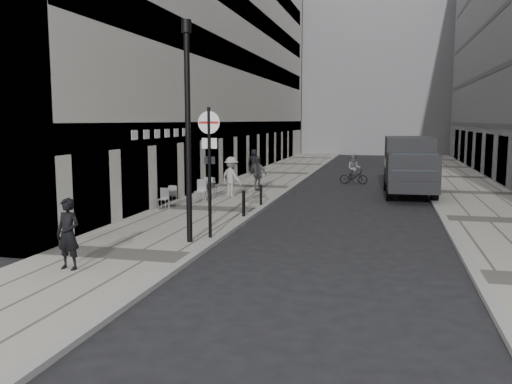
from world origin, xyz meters
TOP-DOWN VIEW (x-y plane):
  - ground at (0.00, 0.00)m, footprint 120.00×120.00m
  - sidewalk at (-2.00, 18.00)m, footprint 4.00×60.00m
  - far_sidewalk at (9.00, 18.00)m, footprint 4.00×60.00m
  - building_left at (-6.00, 24.50)m, footprint 4.00×45.00m
  - building_far at (1.50, 56.00)m, footprint 24.00×16.00m
  - walking_man at (-2.34, 1.02)m, footprint 0.66×0.48m
  - sign_post at (-0.20, 5.14)m, footprint 0.67×0.10m
  - lamppost at (-0.60, 4.46)m, footprint 0.28×0.28m
  - bollard_near at (-0.15, 8.89)m, footprint 0.12×0.12m
  - bollard_far at (-0.15, 11.69)m, footprint 0.11×0.11m
  - panel_van at (5.99, 16.99)m, footprint 2.40×6.05m
  - cyclist at (3.11, 21.20)m, footprint 1.61×0.66m
  - pedestrian_a at (-1.31, 16.12)m, footprint 1.08×0.79m
  - pedestrian_b at (-2.00, 13.69)m, footprint 1.38×1.23m
  - pedestrian_c at (-3.60, 24.61)m, footprint 0.85×0.61m
  - cafe_table_near at (-3.60, 10.11)m, footprint 0.66×1.49m
  - cafe_table_mid at (-2.80, 12.32)m, footprint 0.76×1.72m
  - cafe_table_far at (-2.80, 12.63)m, footprint 0.73×1.64m

SIDE VIEW (x-z plane):
  - ground at x=0.00m, z-range 0.00..0.00m
  - sidewalk at x=-2.00m, z-range 0.00..0.12m
  - far_sidewalk at x=9.00m, z-range 0.00..0.12m
  - bollard_far at x=-0.15m, z-range 0.12..0.92m
  - cafe_table_near at x=-3.60m, z-range 0.13..0.98m
  - bollard_near at x=-0.15m, z-range 0.12..1.02m
  - cafe_table_far at x=-2.80m, z-range 0.13..1.06m
  - cafe_table_mid at x=-2.80m, z-range 0.13..1.11m
  - cyclist at x=3.11m, z-range -0.19..1.51m
  - pedestrian_c at x=-3.60m, z-range 0.12..1.75m
  - walking_man at x=-2.34m, z-range 0.12..1.82m
  - pedestrian_a at x=-1.31m, z-range 0.12..1.83m
  - pedestrian_b at x=-2.00m, z-range 0.12..1.97m
  - panel_van at x=5.99m, z-range 0.18..2.99m
  - sign_post at x=-0.20m, z-range 0.66..4.55m
  - lamppost at x=-0.60m, z-range 0.47..6.74m
  - building_left at x=-6.00m, z-range 0.00..18.00m
  - building_far at x=1.50m, z-range 0.00..22.00m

